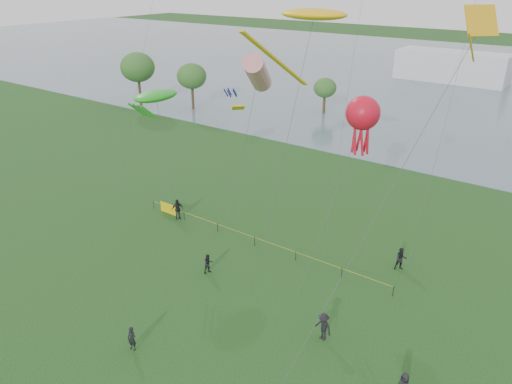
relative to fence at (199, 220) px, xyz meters
The scene contains 14 objects.
ground_plane 18.89m from the fence, 56.40° to the right, with size 400.00×400.00×0.00m, color #133611.
pavilion_left 79.33m from the fence, 91.12° to the left, with size 22.00×8.00×6.00m, color silver.
trees 43.32m from the fence, 135.93° to the left, with size 32.15×18.60×8.85m.
fence is the anchor object (origin of this frame).
spectator_a 7.87m from the fence, 42.89° to the right, with size 0.75×0.59×1.55m, color black.
spectator_b 17.70m from the fence, 22.65° to the right, with size 1.20×0.69×1.86m, color black.
spectator_c 2.54m from the fence, behind, with size 1.12×0.47×1.92m, color black.
spectator_f 16.25m from the fence, 62.08° to the right, with size 0.58×0.38×1.58m, color black.
spectator_g 17.59m from the fence, 11.90° to the left, with size 0.88×0.68×1.80m, color black.
kite_stingray 20.47m from the fence, ahead, with size 4.66×9.93×18.64m.
kite_windsock 13.86m from the fence, 40.77° to the left, with size 4.17×5.27×15.27m.
kite_creature 11.44m from the fence, behind, with size 4.32×4.76×11.41m.
kite_octopus 17.98m from the fence, ahead, with size 2.37×6.88×13.17m.
kite_delta 28.67m from the fence, 16.81° to the right, with size 5.33×12.67×19.52m.
Camera 1 is at (17.06, -13.32, 20.72)m, focal length 35.00 mm.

